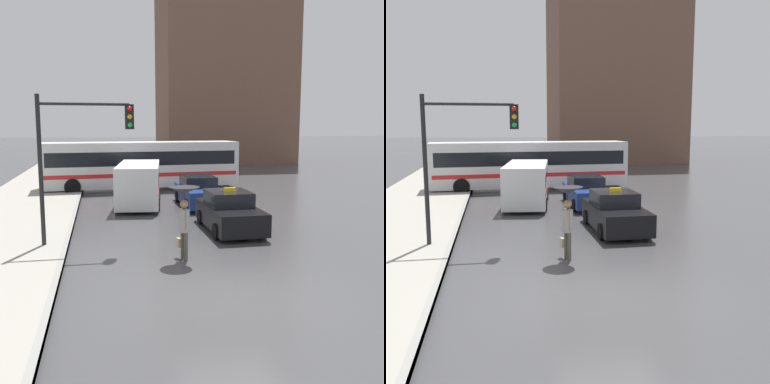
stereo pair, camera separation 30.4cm
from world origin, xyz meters
TOP-DOWN VIEW (x-y plane):
  - ground_plane at (0.00, 0.00)m, footprint 300.00×300.00m
  - taxi at (1.83, 6.54)m, footprint 1.91×4.21m
  - sedan_red at (1.83, 12.05)m, footprint 1.91×4.44m
  - ambulance_van at (-1.11, 12.82)m, footprint 2.75×5.83m
  - city_bus at (-0.48, 18.45)m, footprint 12.33×3.31m
  - pedestrian_with_umbrella at (-0.60, 3.05)m, footprint 0.92×0.92m
  - traffic_light at (-3.64, 5.01)m, footprint 3.06×0.38m
  - building_tower_near at (10.66, 39.75)m, footprint 13.86×10.69m

SIDE VIEW (x-z plane):
  - ground_plane at x=0.00m, z-range 0.00..0.00m
  - sedan_red at x=1.83m, z-range -0.06..1.44m
  - taxi at x=1.83m, z-range -0.14..1.54m
  - ambulance_van at x=-1.11m, z-range 0.12..2.25m
  - city_bus at x=-0.48m, z-range 0.17..3.19m
  - pedestrian_with_umbrella at x=-0.60m, z-range 0.58..2.81m
  - traffic_light at x=-3.64m, z-range 0.98..5.99m
  - building_tower_near at x=10.66m, z-range 0.00..23.40m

